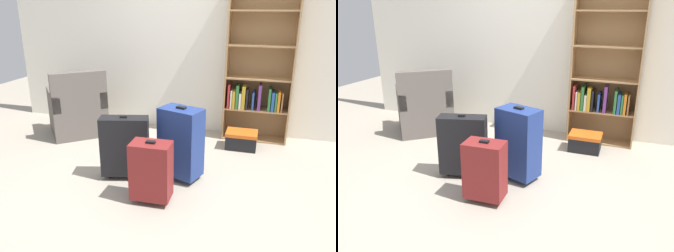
# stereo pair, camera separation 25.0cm
# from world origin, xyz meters

# --- Properties ---
(ground_plane) EXTENTS (9.78, 9.78, 0.00)m
(ground_plane) POSITION_xyz_m (0.00, 0.00, 0.00)
(ground_plane) COLOR #9E9384
(back_wall) EXTENTS (5.59, 0.10, 2.60)m
(back_wall) POSITION_xyz_m (0.00, 1.78, 1.30)
(back_wall) COLOR silver
(back_wall) RESTS_ON ground
(bookshelf) EXTENTS (0.82, 0.29, 2.02)m
(bookshelf) POSITION_xyz_m (0.79, 1.60, 0.92)
(bookshelf) COLOR #A87F51
(bookshelf) RESTS_ON ground
(armchair) EXTENTS (0.99, 0.99, 0.90)m
(armchair) POSITION_xyz_m (-1.54, 1.10, 0.32)
(armchair) COLOR #59514C
(armchair) RESTS_ON ground
(mug) EXTENTS (0.12, 0.08, 0.10)m
(mug) POSITION_xyz_m (-1.01, 1.04, 0.05)
(mug) COLOR #1E7F4C
(mug) RESTS_ON ground
(storage_box) EXTENTS (0.38, 0.29, 0.22)m
(storage_box) POSITION_xyz_m (0.67, 1.19, 0.11)
(storage_box) COLOR black
(storage_box) RESTS_ON ground
(suitcase_navy_blue) EXTENTS (0.47, 0.38, 0.77)m
(suitcase_navy_blue) POSITION_xyz_m (0.14, 0.22, 0.40)
(suitcase_navy_blue) COLOR navy
(suitcase_navy_blue) RESTS_ON ground
(suitcase_black) EXTENTS (0.51, 0.31, 0.67)m
(suitcase_black) POSITION_xyz_m (-0.40, 0.07, 0.35)
(suitcase_black) COLOR black
(suitcase_black) RESTS_ON ground
(suitcase_dark_red) EXTENTS (0.36, 0.24, 0.59)m
(suitcase_dark_red) POSITION_xyz_m (0.00, -0.28, 0.31)
(suitcase_dark_red) COLOR maroon
(suitcase_dark_red) RESTS_ON ground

